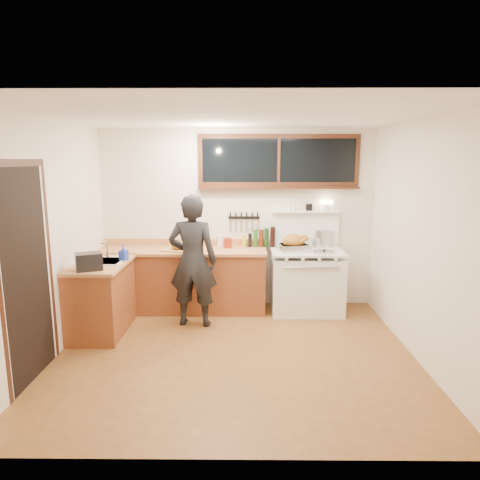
{
  "coord_description": "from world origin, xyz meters",
  "views": [
    {
      "loc": [
        0.1,
        -4.53,
        2.16
      ],
      "look_at": [
        0.05,
        0.85,
        1.15
      ],
      "focal_mm": 32.0,
      "sensor_mm": 36.0,
      "label": 1
    }
  ],
  "objects_px": {
    "vintage_stove": "(306,280)",
    "man": "(193,261)",
    "cutting_board": "(179,247)",
    "roast_turkey": "(294,244)"
  },
  "relations": [
    {
      "from": "vintage_stove",
      "to": "cutting_board",
      "type": "bearing_deg",
      "value": -178.2
    },
    {
      "from": "man",
      "to": "roast_turkey",
      "type": "bearing_deg",
      "value": 19.26
    },
    {
      "from": "cutting_board",
      "to": "man",
      "type": "bearing_deg",
      "value": -63.25
    },
    {
      "from": "vintage_stove",
      "to": "man",
      "type": "height_order",
      "value": "man"
    },
    {
      "from": "man",
      "to": "cutting_board",
      "type": "relative_size",
      "value": 3.41
    },
    {
      "from": "vintage_stove",
      "to": "man",
      "type": "xyz_separation_m",
      "value": [
        -1.56,
        -0.54,
        0.4
      ]
    },
    {
      "from": "vintage_stove",
      "to": "roast_turkey",
      "type": "height_order",
      "value": "vintage_stove"
    },
    {
      "from": "roast_turkey",
      "to": "vintage_stove",
      "type": "bearing_deg",
      "value": 18.08
    },
    {
      "from": "man",
      "to": "vintage_stove",
      "type": "bearing_deg",
      "value": 19.11
    },
    {
      "from": "vintage_stove",
      "to": "cutting_board",
      "type": "height_order",
      "value": "vintage_stove"
    }
  ]
}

